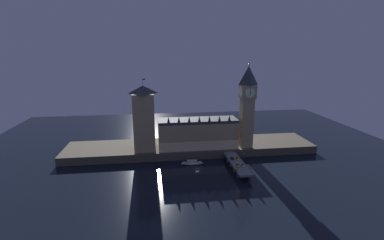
# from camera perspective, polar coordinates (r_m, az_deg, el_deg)

# --- Properties ---
(ground_plane) EXTENTS (400.00, 400.00, 0.00)m
(ground_plane) POSITION_cam_1_polar(r_m,az_deg,el_deg) (218.52, 1.08, -9.92)
(ground_plane) COLOR black
(embankment) EXTENTS (220.00, 42.00, 6.87)m
(embankment) POSITION_cam_1_polar(r_m,az_deg,el_deg) (253.13, -0.25, -5.66)
(embankment) COLOR #4C4438
(embankment) RESTS_ON ground_plane
(parliament_hall) EXTENTS (67.83, 21.49, 29.80)m
(parliament_hall) POSITION_cam_1_polar(r_m,az_deg,el_deg) (241.38, 1.17, -2.69)
(parliament_hall) COLOR tan
(parliament_hall) RESTS_ON embankment
(clock_tower) EXTENTS (12.49, 12.60, 71.41)m
(clock_tower) POSITION_cam_1_polar(r_m,az_deg,el_deg) (240.98, 11.25, 3.24)
(clock_tower) COLOR tan
(clock_tower) RESTS_ON embankment
(victoria_tower) EXTENTS (17.55, 17.55, 60.51)m
(victoria_tower) POSITION_cam_1_polar(r_m,az_deg,el_deg) (234.13, -9.81, 0.37)
(victoria_tower) COLOR tan
(victoria_tower) RESTS_ON embankment
(bridge) EXTENTS (10.01, 46.00, 5.58)m
(bridge) POSITION_cam_1_polar(r_m,az_deg,el_deg) (218.92, 9.26, -9.00)
(bridge) COLOR slate
(bridge) RESTS_ON ground_plane
(car_northbound_lead) EXTENTS (2.02, 4.42, 1.56)m
(car_northbound_lead) POSITION_cam_1_polar(r_m,az_deg,el_deg) (223.38, 8.23, -7.77)
(car_northbound_lead) COLOR black
(car_northbound_lead) RESTS_ON bridge
(car_northbound_trail) EXTENTS (1.91, 4.72, 1.57)m
(car_northbound_trail) POSITION_cam_1_polar(r_m,az_deg,el_deg) (210.69, 9.29, -9.18)
(car_northbound_trail) COLOR yellow
(car_northbound_trail) RESTS_ON bridge
(car_southbound_lead) EXTENTS (1.92, 4.36, 1.55)m
(car_southbound_lead) POSITION_cam_1_polar(r_m,az_deg,el_deg) (212.04, 10.44, -9.08)
(car_southbound_lead) COLOR silver
(car_southbound_lead) RESTS_ON bridge
(car_southbound_trail) EXTENTS (1.90, 4.25, 1.40)m
(car_southbound_trail) POSITION_cam_1_polar(r_m,az_deg,el_deg) (224.47, 9.33, -7.72)
(car_southbound_trail) COLOR yellow
(car_southbound_trail) RESTS_ON bridge
(pedestrian_near_rail) EXTENTS (0.38, 0.38, 1.70)m
(pedestrian_near_rail) POSITION_cam_1_polar(r_m,az_deg,el_deg) (203.01, 9.35, -10.06)
(pedestrian_near_rail) COLOR black
(pedestrian_near_rail) RESTS_ON bridge
(pedestrian_far_rail) EXTENTS (0.38, 0.38, 1.81)m
(pedestrian_far_rail) POSITION_cam_1_polar(r_m,az_deg,el_deg) (228.73, 7.25, -7.14)
(pedestrian_far_rail) COLOR black
(pedestrian_far_rail) RESTS_ON bridge
(street_lamp_near) EXTENTS (1.34, 0.60, 6.99)m
(street_lamp_near) POSITION_cam_1_polar(r_m,az_deg,el_deg) (202.23, 9.21, -9.08)
(street_lamp_near) COLOR #2D3333
(street_lamp_near) RESTS_ON bridge
(street_lamp_mid) EXTENTS (1.34, 0.60, 7.25)m
(street_lamp_mid) POSITION_cam_1_polar(r_m,az_deg,el_deg) (217.92, 10.54, -7.36)
(street_lamp_mid) COLOR #2D3333
(street_lamp_mid) RESTS_ON bridge
(street_lamp_far) EXTENTS (1.34, 0.60, 6.98)m
(street_lamp_far) POSITION_cam_1_polar(r_m,az_deg,el_deg) (228.53, 7.10, -6.24)
(street_lamp_far) COLOR #2D3333
(street_lamp_far) RESTS_ON bridge
(boat_upstream) EXTENTS (17.84, 5.58, 3.50)m
(boat_upstream) POSITION_cam_1_polar(r_m,az_deg,el_deg) (225.51, 0.02, -8.78)
(boat_upstream) COLOR white
(boat_upstream) RESTS_ON ground_plane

